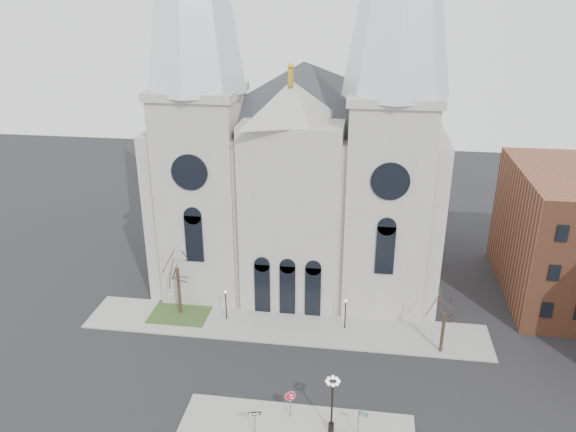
# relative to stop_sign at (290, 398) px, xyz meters

# --- Properties ---
(ground) EXTENTS (160.00, 160.00, 0.00)m
(ground) POSITION_rel_stop_sign_xyz_m (-2.37, 1.50, -1.90)
(ground) COLOR black
(ground) RESTS_ON ground
(sidewalk_far) EXTENTS (40.00, 6.00, 0.14)m
(sidewalk_far) POSITION_rel_stop_sign_xyz_m (-2.37, 12.50, -1.83)
(sidewalk_far) COLOR gray
(sidewalk_far) RESTS_ON ground
(grass_patch) EXTENTS (6.00, 5.00, 0.18)m
(grass_patch) POSITION_rel_stop_sign_xyz_m (-13.37, 13.50, -1.81)
(grass_patch) COLOR #31471E
(grass_patch) RESTS_ON ground
(cathedral) EXTENTS (33.00, 26.66, 54.00)m
(cathedral) POSITION_rel_stop_sign_xyz_m (-2.37, 24.36, 16.58)
(cathedral) COLOR #9B9990
(cathedral) RESTS_ON ground
(tree_left) EXTENTS (3.20, 3.20, 7.50)m
(tree_left) POSITION_rel_stop_sign_xyz_m (-13.37, 13.50, 3.68)
(tree_left) COLOR black
(tree_left) RESTS_ON ground
(tree_right) EXTENTS (3.20, 3.20, 6.00)m
(tree_right) POSITION_rel_stop_sign_xyz_m (12.63, 10.50, 2.56)
(tree_right) COLOR black
(tree_right) RESTS_ON ground
(ped_lamp_left) EXTENTS (0.32, 0.32, 3.26)m
(ped_lamp_left) POSITION_rel_stop_sign_xyz_m (-8.37, 13.00, 0.43)
(ped_lamp_left) COLOR black
(ped_lamp_left) RESTS_ON sidewalk_far
(ped_lamp_right) EXTENTS (0.32, 0.32, 3.26)m
(ped_lamp_right) POSITION_rel_stop_sign_xyz_m (3.63, 13.00, 0.43)
(ped_lamp_right) COLOR black
(ped_lamp_right) RESTS_ON sidewalk_far
(stop_sign) EXTENTS (0.89, 0.09, 2.47)m
(stop_sign) POSITION_rel_stop_sign_xyz_m (0.00, 0.00, 0.00)
(stop_sign) COLOR slate
(stop_sign) RESTS_ON sidewalk_near
(globe_lamp) EXTENTS (1.23, 1.23, 5.20)m
(globe_lamp) POSITION_rel_stop_sign_xyz_m (3.28, -1.15, 1.50)
(globe_lamp) COLOR black
(globe_lamp) RESTS_ON sidewalk_near
(one_way_sign) EXTENTS (0.90, 0.30, 2.12)m
(one_way_sign) POSITION_rel_stop_sign_xyz_m (-2.41, -2.12, -0.33)
(one_way_sign) COLOR slate
(one_way_sign) RESTS_ON sidewalk_near
(street_name_sign) EXTENTS (0.74, 0.25, 2.38)m
(street_name_sign) POSITION_rel_stop_sign_xyz_m (5.38, -1.21, -0.37)
(street_name_sign) COLOR slate
(street_name_sign) RESTS_ON sidewalk_near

